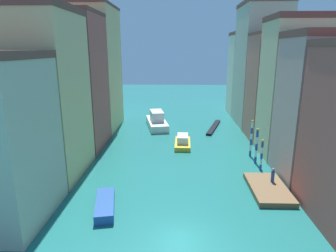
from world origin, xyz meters
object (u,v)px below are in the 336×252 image
at_px(mooring_pole_0, 262,155).
at_px(mooring_pole_2, 251,138).
at_px(motorboat_1, 105,205).
at_px(motorboat_0, 183,142).
at_px(gondola_black, 214,127).
at_px(waterfront_dock, 268,189).
at_px(person_on_dock, 273,175).
at_px(vaporetto_white, 157,121).
at_px(mooring_pole_1, 256,145).

xyz_separation_m(mooring_pole_0, mooring_pole_2, (-0.10, 4.90, 0.60)).
bearing_deg(motorboat_1, motorboat_0, 68.05).
distance_m(mooring_pole_0, gondola_black, 19.88).
distance_m(waterfront_dock, mooring_pole_0, 5.77).
distance_m(mooring_pole_0, motorboat_1, 19.39).
bearing_deg(motorboat_0, person_on_dock, -54.69).
bearing_deg(person_on_dock, waterfront_dock, -123.56).
height_order(waterfront_dock, mooring_pole_2, mooring_pole_2).
bearing_deg(gondola_black, motorboat_0, -119.55).
bearing_deg(waterfront_dock, mooring_pole_2, 86.75).
bearing_deg(gondola_black, vaporetto_white, 177.35).
bearing_deg(person_on_dock, mooring_pole_1, 90.84).
bearing_deg(mooring_pole_1, motorboat_1, -144.79).
bearing_deg(motorboat_1, waterfront_dock, 14.13).
distance_m(mooring_pole_1, mooring_pole_2, 2.60).
bearing_deg(mooring_pole_1, vaporetto_white, 128.40).
distance_m(person_on_dock, mooring_pole_1, 6.75).
distance_m(person_on_dock, vaporetto_white, 28.15).
height_order(vaporetto_white, gondola_black, vaporetto_white).
bearing_deg(mooring_pole_2, motorboat_0, 156.43).
relative_size(mooring_pole_0, mooring_pole_1, 0.83).
bearing_deg(mooring_pole_0, motorboat_1, -150.48).
xyz_separation_m(gondola_black, motorboat_0, (-5.99, -10.56, 0.46)).
bearing_deg(mooring_pole_1, motorboat_0, 144.53).
xyz_separation_m(mooring_pole_1, mooring_pole_2, (-0.05, 2.60, 0.20)).
bearing_deg(vaporetto_white, person_on_dock, -59.89).
xyz_separation_m(mooring_pole_2, motorboat_1, (-16.71, -14.43, -2.17)).
distance_m(vaporetto_white, gondola_black, 10.74).
xyz_separation_m(person_on_dock, mooring_pole_0, (-0.05, 4.35, 0.74)).
relative_size(motorboat_0, motorboat_1, 1.04).
distance_m(vaporetto_white, motorboat_0, 12.02).
xyz_separation_m(person_on_dock, motorboat_1, (-16.86, -5.17, -0.84)).
bearing_deg(gondola_black, mooring_pole_0, -80.16).
relative_size(person_on_dock, motorboat_1, 0.28).
relative_size(mooring_pole_2, vaporetto_white, 0.51).
bearing_deg(vaporetto_white, mooring_pole_2, -47.21).
xyz_separation_m(mooring_pole_1, vaporetto_white, (-14.03, 17.70, -1.27)).
relative_size(mooring_pole_0, motorboat_1, 0.70).
bearing_deg(mooring_pole_0, person_on_dock, -89.36).
xyz_separation_m(person_on_dock, mooring_pole_1, (-0.10, 6.66, 1.13)).
distance_m(person_on_dock, gondola_black, 24.13).
relative_size(person_on_dock, gondola_black, 0.15).
xyz_separation_m(person_on_dock, vaporetto_white, (-14.12, 24.35, -0.14)).
relative_size(mooring_pole_2, motorboat_1, 0.92).
distance_m(mooring_pole_1, motorboat_1, 20.61).
distance_m(waterfront_dock, motorboat_1, 16.63).
xyz_separation_m(motorboat_0, motorboat_1, (-7.44, -18.47, -0.21)).
bearing_deg(motorboat_0, vaporetto_white, 113.05).
height_order(mooring_pole_0, motorboat_1, mooring_pole_0).
distance_m(waterfront_dock, vaporetto_white, 28.78).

